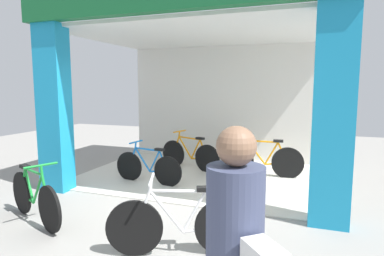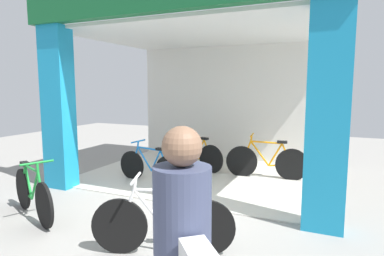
% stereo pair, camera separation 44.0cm
% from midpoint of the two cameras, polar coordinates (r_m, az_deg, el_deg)
% --- Properties ---
extents(ground_plane, '(18.38, 18.38, 0.00)m').
position_cam_midpoint_polar(ground_plane, '(5.50, -1.61, -13.09)').
color(ground_plane, gray).
rests_on(ground_plane, ground).
extents(shop_facade, '(5.39, 3.96, 3.88)m').
position_cam_midpoint_polar(shop_facade, '(6.76, 4.74, 8.28)').
color(shop_facade, beige).
rests_on(shop_facade, ground).
extents(bicycle_inside_0, '(1.67, 0.46, 0.92)m').
position_cam_midpoint_polar(bicycle_inside_0, '(7.05, 14.61, -5.64)').
color(bicycle_inside_0, black).
rests_on(bicycle_inside_0, ground).
extents(bicycle_inside_1, '(1.56, 0.55, 0.89)m').
position_cam_midpoint_polar(bicycle_inside_1, '(7.57, 2.08, -4.64)').
color(bicycle_inside_1, black).
rests_on(bicycle_inside_1, ground).
extents(bicycle_inside_2, '(1.51, 0.41, 0.83)m').
position_cam_midpoint_polar(bicycle_inside_2, '(6.58, -5.47, -6.69)').
color(bicycle_inside_2, black).
rests_on(bicycle_inside_2, ground).
extents(bicycle_parked_0, '(1.55, 0.65, 0.91)m').
position_cam_midpoint_polar(bicycle_parked_0, '(3.86, -1.62, -16.38)').
color(bicycle_parked_0, black).
rests_on(bicycle_parked_0, ground).
extents(bicycle_parked_1, '(1.49, 0.69, 0.89)m').
position_cam_midpoint_polar(bicycle_parked_1, '(5.30, -23.89, -10.47)').
color(bicycle_parked_1, black).
rests_on(bicycle_parked_1, ground).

